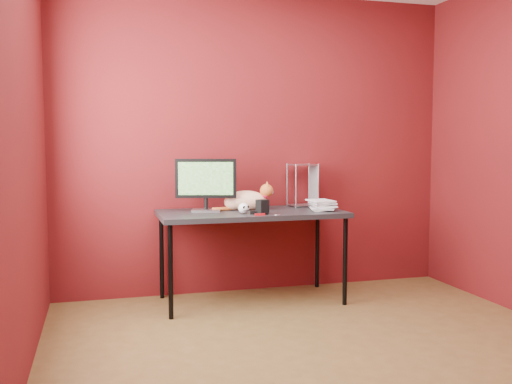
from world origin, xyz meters
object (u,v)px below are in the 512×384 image
object	(u,v)px
desk	(251,217)
monitor	(206,182)
skull_mug	(244,208)
book_stack	(312,152)
cat	(246,200)
speaker	(262,207)

from	to	relation	value
desk	monitor	distance (m)	0.47
skull_mug	desk	bearing A→B (deg)	39.16
monitor	book_stack	xyz separation A→B (m)	(0.86, -0.14, 0.24)
cat	book_stack	xyz separation A→B (m)	(0.52, -0.15, 0.40)
desk	book_stack	distance (m)	0.73
monitor	skull_mug	size ratio (longest dim) A/B	5.30
monitor	book_stack	distance (m)	0.91
desk	monitor	world-z (taller)	monitor
monitor	cat	bearing A→B (deg)	17.52
speaker	monitor	bearing A→B (deg)	120.47
desk	cat	world-z (taller)	cat
speaker	skull_mug	bearing A→B (deg)	129.59
desk	speaker	xyz separation A→B (m)	(0.03, -0.22, 0.10)
skull_mug	monitor	bearing A→B (deg)	122.40
monitor	cat	distance (m)	0.38
cat	skull_mug	world-z (taller)	cat
desk	speaker	bearing A→B (deg)	-82.37
skull_mug	speaker	size ratio (longest dim) A/B	0.80
monitor	speaker	size ratio (longest dim) A/B	4.24
desk	speaker	world-z (taller)	speaker
desk	speaker	distance (m)	0.24
desk	monitor	bearing A→B (deg)	167.56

